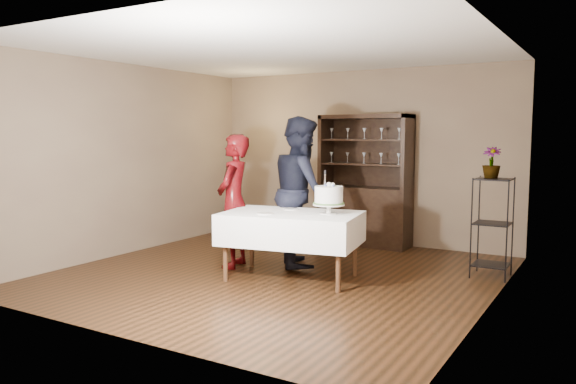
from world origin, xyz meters
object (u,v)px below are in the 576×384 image
at_px(cake, 329,197).
at_px(plant_etagere, 492,223).
at_px(man, 302,191).
at_px(cake_table, 291,228).
at_px(woman, 234,201).
at_px(potted_plant, 491,163).
at_px(china_hutch, 365,202).

bearing_deg(cake, plant_etagere, 36.06).
bearing_deg(man, cake, -165.61).
distance_m(cake_table, man, 0.82).
distance_m(woman, man, 0.89).
xyz_separation_m(cake, potted_plant, (1.56, 1.18, 0.38)).
relative_size(china_hutch, woman, 1.17).
height_order(china_hutch, plant_etagere, china_hutch).
distance_m(plant_etagere, cake_table, 2.40).
relative_size(china_hutch, plant_etagere, 1.67).
bearing_deg(woman, cake_table, 65.91).
height_order(cake, potted_plant, potted_plant).
distance_m(china_hutch, potted_plant, 2.40).
bearing_deg(woman, plant_etagere, 96.07).
bearing_deg(man, cake_table, 163.69).
distance_m(plant_etagere, cake, 2.01).
bearing_deg(cake_table, man, 109.29).
relative_size(woman, potted_plant, 4.59).
bearing_deg(china_hutch, woman, -111.86).
relative_size(plant_etagere, cake_table, 0.69).
bearing_deg(woman, cake, 74.22).
bearing_deg(plant_etagere, man, -165.12).
height_order(woman, potted_plant, woman).
height_order(plant_etagere, man, man).
xyz_separation_m(plant_etagere, woman, (-2.96, -1.15, 0.20)).
height_order(woman, man, man).
bearing_deg(potted_plant, plant_etagere, -17.29).
bearing_deg(plant_etagere, cake_table, -147.37).
xyz_separation_m(cake_table, cake, (0.43, 0.13, 0.39)).
distance_m(china_hutch, man, 1.69).
height_order(plant_etagere, cake, cake).
bearing_deg(potted_plant, man, -164.58).
distance_m(plant_etagere, woman, 3.18).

